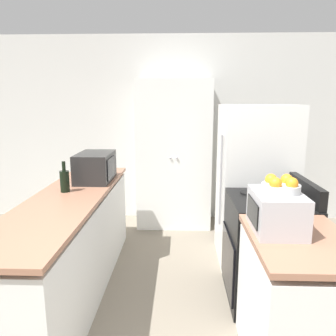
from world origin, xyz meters
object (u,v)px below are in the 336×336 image
object	(u,v)px
pantry_cabinet	(174,154)
wine_bottle	(65,180)
refrigerator	(255,184)
fruit_bowl	(281,186)
toaster_oven	(276,212)
stove	(267,249)
microwave	(95,167)

from	to	relation	value
pantry_cabinet	wine_bottle	size ratio (longest dim) A/B	7.12
pantry_cabinet	refrigerator	bearing A→B (deg)	-48.78
refrigerator	fruit_bowl	size ratio (longest dim) A/B	7.17
refrigerator	toaster_oven	distance (m)	1.46
stove	pantry_cabinet	bearing A→B (deg)	115.18
refrigerator	wine_bottle	world-z (taller)	refrigerator
wine_bottle	refrigerator	bearing A→B (deg)	18.25
refrigerator	toaster_oven	world-z (taller)	refrigerator
stove	refrigerator	xyz separation A→B (m)	(0.05, 0.76, 0.37)
pantry_cabinet	toaster_oven	distance (m)	2.53
pantry_cabinet	stove	size ratio (longest dim) A/B	1.86
refrigerator	fruit_bowl	world-z (taller)	refrigerator
pantry_cabinet	toaster_oven	world-z (taller)	pantry_cabinet
microwave	toaster_oven	world-z (taller)	microwave
stove	fruit_bowl	world-z (taller)	fruit_bowl
pantry_cabinet	refrigerator	world-z (taller)	pantry_cabinet
toaster_oven	fruit_bowl	size ratio (longest dim) A/B	1.75
pantry_cabinet	toaster_oven	xyz separation A→B (m)	(0.68, -2.44, 0.04)
microwave	toaster_oven	size ratio (longest dim) A/B	1.27
microwave	fruit_bowl	bearing A→B (deg)	-40.23
refrigerator	microwave	xyz separation A→B (m)	(-1.65, -0.17, 0.21)
stove	fruit_bowl	bearing A→B (deg)	-100.85
stove	toaster_oven	size ratio (longest dim) A/B	2.62
stove	wine_bottle	size ratio (longest dim) A/B	3.83
microwave	pantry_cabinet	bearing A→B (deg)	56.44
fruit_bowl	pantry_cabinet	bearing A→B (deg)	106.13
fruit_bowl	stove	bearing A→B (deg)	79.15
microwave	fruit_bowl	size ratio (longest dim) A/B	2.23
refrigerator	pantry_cabinet	bearing A→B (deg)	131.22
stove	wine_bottle	distance (m)	1.86
microwave	wine_bottle	xyz separation A→B (m)	(-0.17, -0.43, -0.04)
wine_bottle	fruit_bowl	distance (m)	1.85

